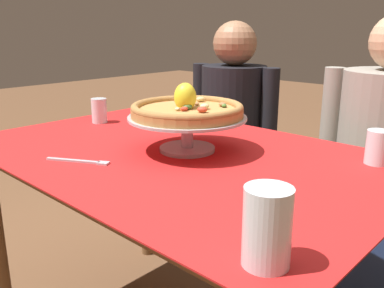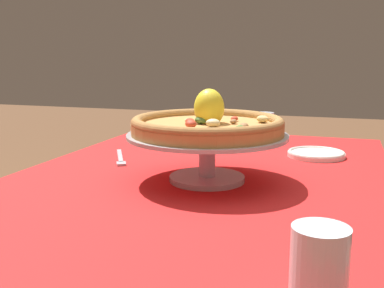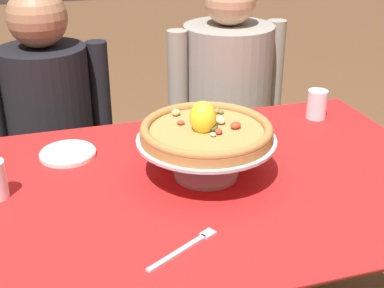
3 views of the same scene
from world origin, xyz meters
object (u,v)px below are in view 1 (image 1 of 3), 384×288
object	(u,v)px
water_glass_back_right	(378,149)
water_glass_side_left	(99,112)
pizza_stand	(187,126)
diner_right	(382,168)
pizza	(187,109)
side_plate	(164,120)
dinner_fork	(81,161)
diner_left	(232,144)
water_glass_front_right	(267,232)

from	to	relation	value
water_glass_back_right	water_glass_side_left	world-z (taller)	water_glass_side_left
water_glass_back_right	pizza_stand	bearing A→B (deg)	-150.26
water_glass_back_right	diner_right	xyz separation A→B (m)	(-0.13, 0.49, -0.21)
pizza	side_plate	size ratio (longest dim) A/B	2.13
dinner_fork	diner_left	distance (m)	1.06
water_glass_front_right	pizza	bearing A→B (deg)	145.06
pizza	side_plate	xyz separation A→B (m)	(-0.34, 0.22, -0.12)
diner_left	diner_right	size ratio (longest dim) A/B	0.98
water_glass_back_right	water_glass_front_right	bearing A→B (deg)	-84.61
pizza_stand	dinner_fork	bearing A→B (deg)	-115.45
pizza	dinner_fork	bearing A→B (deg)	-115.36
pizza	water_glass_back_right	size ratio (longest dim) A/B	3.55
dinner_fork	pizza_stand	bearing A→B (deg)	64.55
pizza	water_glass_front_right	size ratio (longest dim) A/B	2.58
water_glass_back_right	water_glass_front_right	world-z (taller)	water_glass_front_right
side_plate	diner_right	size ratio (longest dim) A/B	0.14
pizza	water_glass_back_right	distance (m)	0.56
pizza	pizza_stand	bearing A→B (deg)	-54.75
water_glass_front_right	diner_left	distance (m)	1.46
water_glass_back_right	side_plate	size ratio (longest dim) A/B	0.60
side_plate	diner_right	xyz separation A→B (m)	(0.69, 0.54, -0.18)
water_glass_front_right	dinner_fork	xyz separation A→B (m)	(-0.68, 0.08, -0.05)
pizza	side_plate	distance (m)	0.43
pizza_stand	side_plate	world-z (taller)	pizza_stand
water_glass_side_left	diner_left	bearing A→B (deg)	77.53
water_glass_back_right	side_plate	bearing A→B (deg)	-176.48
water_glass_side_left	pizza	bearing A→B (deg)	-4.49
pizza_stand	side_plate	size ratio (longest dim) A/B	2.27
water_glass_back_right	diner_left	bearing A→B (deg)	152.30
water_glass_back_right	water_glass_front_right	size ratio (longest dim) A/B	0.73
water_glass_front_right	diner_left	size ratio (longest dim) A/B	0.12
water_glass_back_right	dinner_fork	bearing A→B (deg)	-137.51
pizza_stand	water_glass_side_left	distance (m)	0.53
water_glass_back_right	water_glass_front_right	xyz separation A→B (m)	(0.06, -0.65, 0.02)
pizza_stand	diner_right	xyz separation A→B (m)	(0.34, 0.76, -0.25)
dinner_fork	diner_left	size ratio (longest dim) A/B	0.16
pizza_stand	pizza	xyz separation A→B (m)	(-0.00, 0.00, 0.05)
pizza	water_glass_back_right	world-z (taller)	pizza
side_plate	dinner_fork	distance (m)	0.55
water_glass_front_right	water_glass_back_right	bearing A→B (deg)	95.39
pizza	diner_right	xyz separation A→B (m)	(0.34, 0.76, -0.30)
water_glass_back_right	diner_left	distance (m)	1.00
pizza	water_glass_side_left	world-z (taller)	pizza
water_glass_back_right	side_plate	xyz separation A→B (m)	(-0.82, -0.05, -0.03)
pizza	dinner_fork	world-z (taller)	pizza
pizza	water_glass_front_right	world-z (taller)	pizza
dinner_fork	pizza	bearing A→B (deg)	64.64
water_glass_side_left	water_glass_front_right	bearing A→B (deg)	-21.36
water_glass_back_right	pizza	bearing A→B (deg)	-150.32
water_glass_side_left	diner_right	size ratio (longest dim) A/B	0.08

